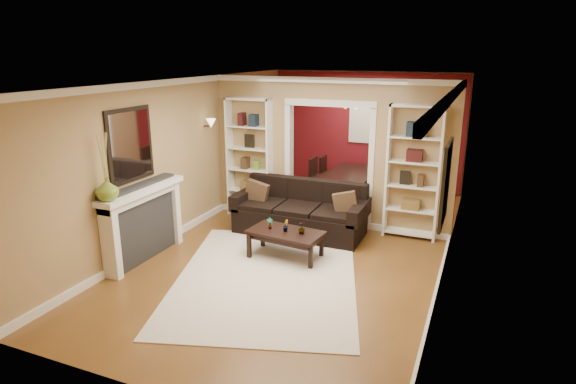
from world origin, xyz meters
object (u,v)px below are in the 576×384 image
at_px(sofa, 300,209).
at_px(dining_table, 352,186).
at_px(fireplace, 145,224).
at_px(bookshelf_left, 250,158).
at_px(bookshelf_right, 413,173).
at_px(coffee_table, 286,244).

height_order(sofa, dining_table, sofa).
relative_size(fireplace, dining_table, 0.99).
height_order(bookshelf_left, dining_table, bookshelf_left).
xyz_separation_m(bookshelf_left, fireplace, (-0.54, -2.53, -0.57)).
bearing_deg(bookshelf_left, fireplace, -102.05).
distance_m(bookshelf_left, bookshelf_right, 3.10).
bearing_deg(dining_table, bookshelf_right, -139.81).
height_order(bookshelf_right, dining_table, bookshelf_right).
bearing_deg(sofa, coffee_table, -80.71).
bearing_deg(fireplace, coffee_table, 24.14).
height_order(coffee_table, bookshelf_left, bookshelf_left).
distance_m(coffee_table, bookshelf_left, 2.37).
distance_m(bookshelf_left, dining_table, 2.54).
height_order(bookshelf_left, fireplace, bookshelf_left).
bearing_deg(bookshelf_right, bookshelf_left, 180.00).
relative_size(sofa, bookshelf_right, 1.02).
xyz_separation_m(coffee_table, dining_table, (0.14, 3.45, 0.08)).
bearing_deg(sofa, dining_table, 82.58).
height_order(bookshelf_right, fireplace, bookshelf_right).
relative_size(bookshelf_left, dining_table, 1.34).
distance_m(sofa, coffee_table, 1.10).
xyz_separation_m(sofa, fireplace, (-1.81, -1.95, 0.12)).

